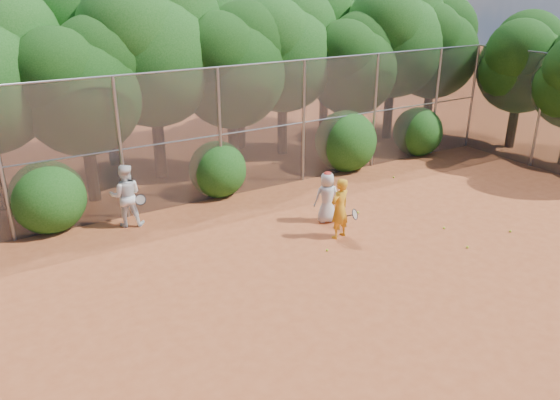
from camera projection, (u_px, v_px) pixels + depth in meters
ground at (371, 269)px, 12.84m from camera, size 80.00×80.00×0.00m
fence_back at (246, 129)px, 16.78m from camera, size 20.05×0.09×4.03m
fence_side at (540, 110)px, 19.22m from camera, size 0.09×6.09×4.03m
tree_2 at (81, 83)px, 15.60m from camera, size 3.99×3.47×5.47m
tree_3 at (152, 45)px, 17.29m from camera, size 4.89×4.26×6.70m
tree_4 at (232, 62)px, 18.24m from camera, size 4.19×3.64×5.73m
tree_5 at (283, 47)px, 19.96m from camera, size 4.51×3.92×6.17m
tree_6 at (353, 61)px, 20.57m from camera, size 3.86×3.36×5.29m
tree_7 at (394, 34)px, 21.94m from camera, size 4.77×4.14×6.53m
tree_8 at (435, 44)px, 22.82m from camera, size 4.25×3.70×5.82m
tree_10 at (102, 34)px, 18.48m from camera, size 5.15×4.48×7.06m
tree_11 at (239, 41)px, 20.71m from camera, size 4.64×4.03×6.35m
tree_12 at (327, 25)px, 23.21m from camera, size 5.02×4.37×6.88m
tree_13 at (523, 60)px, 20.99m from camera, size 3.86×3.36×5.29m
bush_0 at (47, 194)px, 14.61m from camera, size 2.00×2.00×2.00m
bush_1 at (218, 167)px, 17.03m from camera, size 1.80×1.80×1.80m
bush_2 at (346, 138)px, 19.34m from camera, size 2.20×2.20×2.20m
bush_3 at (418, 129)px, 21.07m from camera, size 1.90×1.90×1.90m
player_yellow at (340, 209)px, 14.14m from camera, size 0.85×0.59×1.64m
player_teen at (327, 197)px, 15.11m from camera, size 0.80×0.62×1.48m
player_white at (126, 195)px, 14.82m from camera, size 1.03×0.92×1.76m
ball_0 at (444, 228)px, 14.89m from camera, size 0.07×0.07×0.07m
ball_1 at (358, 212)px, 15.88m from camera, size 0.07×0.07×0.07m
ball_2 at (467, 247)px, 13.83m from camera, size 0.07×0.07×0.07m
ball_3 at (510, 231)px, 14.70m from camera, size 0.07×0.07×0.07m
ball_4 at (327, 250)px, 13.67m from camera, size 0.07×0.07×0.07m
ball_5 at (394, 177)px, 18.70m from camera, size 0.07×0.07×0.07m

